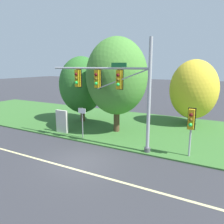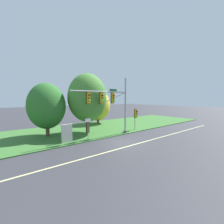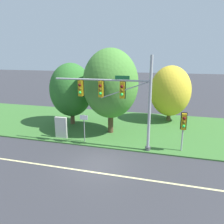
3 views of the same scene
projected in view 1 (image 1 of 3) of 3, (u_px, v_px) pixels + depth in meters
name	position (u px, v px, depth m)	size (l,w,h in m)	color
ground_plane	(82.00, 160.00, 13.30)	(160.00, 160.00, 0.00)	#333338
lane_stripe	(69.00, 168.00, 12.27)	(36.00, 0.16, 0.01)	beige
grass_verge	(134.00, 127.00, 20.38)	(48.00, 11.50, 0.10)	#386B2D
traffic_signal_mast	(116.00, 86.00, 14.51)	(7.75, 0.49, 7.21)	#9EA0A5
pedestrian_signal_near_kerb	(191.00, 122.00, 13.04)	(0.46, 0.55, 3.07)	#9EA0A5
route_sign_post	(82.00, 119.00, 16.79)	(0.68, 0.08, 2.39)	slate
tree_nearest_road	(82.00, 85.00, 21.57)	(4.42, 4.42, 6.43)	brown
tree_left_of_mast	(117.00, 77.00, 17.84)	(5.04, 5.04, 7.81)	#4C3823
tree_behind_signpost	(194.00, 90.00, 20.47)	(4.43, 4.43, 6.11)	brown
info_kiosk	(62.00, 122.00, 18.26)	(1.10, 0.24, 1.90)	beige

